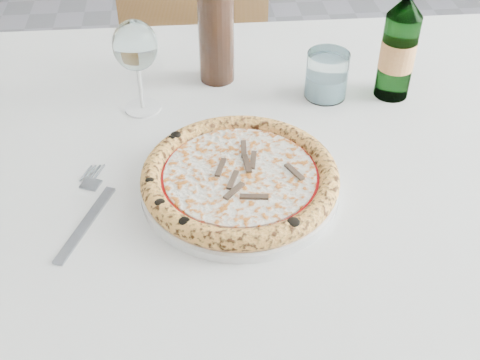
{
  "coord_description": "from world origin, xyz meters",
  "views": [
    {
      "loc": [
        -0.07,
        -0.67,
        1.34
      ],
      "look_at": [
        0.0,
        -0.0,
        0.78
      ],
      "focal_mm": 45.0,
      "sensor_mm": 36.0,
      "label": 1
    }
  ],
  "objects_px": {
    "dining_table": "(234,188)",
    "tumbler": "(326,78)",
    "pizza": "(240,177)",
    "beer_bottle": "(399,47)",
    "wine_bottle": "(216,23)",
    "wine_glass": "(135,48)",
    "chair_far": "(201,40)",
    "plate": "(240,186)"
  },
  "relations": [
    {
      "from": "chair_far",
      "to": "tumbler",
      "type": "xyz_separation_m",
      "value": [
        0.2,
        -0.67,
        0.26
      ]
    },
    {
      "from": "tumbler",
      "to": "wine_bottle",
      "type": "xyz_separation_m",
      "value": [
        -0.19,
        0.08,
        0.08
      ]
    },
    {
      "from": "dining_table",
      "to": "tumbler",
      "type": "distance_m",
      "value": 0.26
    },
    {
      "from": "pizza",
      "to": "tumbler",
      "type": "xyz_separation_m",
      "value": [
        0.18,
        0.24,
        0.01
      ]
    },
    {
      "from": "wine_glass",
      "to": "tumbler",
      "type": "height_order",
      "value": "wine_glass"
    },
    {
      "from": "chair_far",
      "to": "plate",
      "type": "xyz_separation_m",
      "value": [
        0.02,
        -0.92,
        0.23
      ]
    },
    {
      "from": "chair_far",
      "to": "pizza",
      "type": "relative_size",
      "value": 3.21
    },
    {
      "from": "chair_far",
      "to": "wine_bottle",
      "type": "distance_m",
      "value": 0.68
    },
    {
      "from": "tumbler",
      "to": "wine_bottle",
      "type": "height_order",
      "value": "wine_bottle"
    },
    {
      "from": "tumbler",
      "to": "wine_bottle",
      "type": "bearing_deg",
      "value": 156.86
    },
    {
      "from": "plate",
      "to": "pizza",
      "type": "relative_size",
      "value": 1.01
    },
    {
      "from": "beer_bottle",
      "to": "wine_bottle",
      "type": "xyz_separation_m",
      "value": [
        -0.31,
        0.09,
        0.02
      ]
    },
    {
      "from": "pizza",
      "to": "wine_glass",
      "type": "distance_m",
      "value": 0.29
    },
    {
      "from": "pizza",
      "to": "beer_bottle",
      "type": "bearing_deg",
      "value": 38.1
    },
    {
      "from": "wine_glass",
      "to": "wine_bottle",
      "type": "distance_m",
      "value": 0.17
    },
    {
      "from": "dining_table",
      "to": "wine_glass",
      "type": "bearing_deg",
      "value": 137.52
    },
    {
      "from": "dining_table",
      "to": "wine_bottle",
      "type": "xyz_separation_m",
      "value": [
        -0.01,
        0.23,
        0.19
      ]
    },
    {
      "from": "dining_table",
      "to": "chair_far",
      "type": "height_order",
      "value": "chair_far"
    },
    {
      "from": "pizza",
      "to": "beer_bottle",
      "type": "distance_m",
      "value": 0.39
    },
    {
      "from": "wine_glass",
      "to": "wine_bottle",
      "type": "height_order",
      "value": "wine_bottle"
    },
    {
      "from": "pizza",
      "to": "wine_glass",
      "type": "relative_size",
      "value": 1.74
    },
    {
      "from": "dining_table",
      "to": "beer_bottle",
      "type": "relative_size",
      "value": 6.61
    },
    {
      "from": "pizza",
      "to": "wine_bottle",
      "type": "relative_size",
      "value": 1.1
    },
    {
      "from": "dining_table",
      "to": "wine_glass",
      "type": "distance_m",
      "value": 0.28
    },
    {
      "from": "pizza",
      "to": "wine_bottle",
      "type": "distance_m",
      "value": 0.34
    },
    {
      "from": "dining_table",
      "to": "chair_far",
      "type": "distance_m",
      "value": 0.83
    },
    {
      "from": "dining_table",
      "to": "wine_glass",
      "type": "xyz_separation_m",
      "value": [
        -0.15,
        0.13,
        0.2
      ]
    },
    {
      "from": "tumbler",
      "to": "dining_table",
      "type": "bearing_deg",
      "value": -141.47
    },
    {
      "from": "pizza",
      "to": "beer_bottle",
      "type": "height_order",
      "value": "beer_bottle"
    },
    {
      "from": "chair_far",
      "to": "pizza",
      "type": "distance_m",
      "value": 0.95
    },
    {
      "from": "chair_far",
      "to": "beer_bottle",
      "type": "distance_m",
      "value": 0.82
    },
    {
      "from": "wine_bottle",
      "to": "chair_far",
      "type": "bearing_deg",
      "value": 90.7
    },
    {
      "from": "plate",
      "to": "tumbler",
      "type": "bearing_deg",
      "value": 53.44
    },
    {
      "from": "dining_table",
      "to": "wine_bottle",
      "type": "bearing_deg",
      "value": 92.12
    },
    {
      "from": "wine_glass",
      "to": "beer_bottle",
      "type": "bearing_deg",
      "value": 0.18
    },
    {
      "from": "dining_table",
      "to": "beer_bottle",
      "type": "height_order",
      "value": "beer_bottle"
    },
    {
      "from": "plate",
      "to": "wine_bottle",
      "type": "bearing_deg",
      "value": 91.47
    },
    {
      "from": "dining_table",
      "to": "beer_bottle",
      "type": "xyz_separation_m",
      "value": [
        0.3,
        0.14,
        0.18
      ]
    },
    {
      "from": "chair_far",
      "to": "pizza",
      "type": "bearing_deg",
      "value": -89.03
    },
    {
      "from": "tumbler",
      "to": "beer_bottle",
      "type": "bearing_deg",
      "value": -3.9
    },
    {
      "from": "chair_far",
      "to": "wine_glass",
      "type": "height_order",
      "value": "chair_far"
    },
    {
      "from": "plate",
      "to": "tumbler",
      "type": "distance_m",
      "value": 0.31
    }
  ]
}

